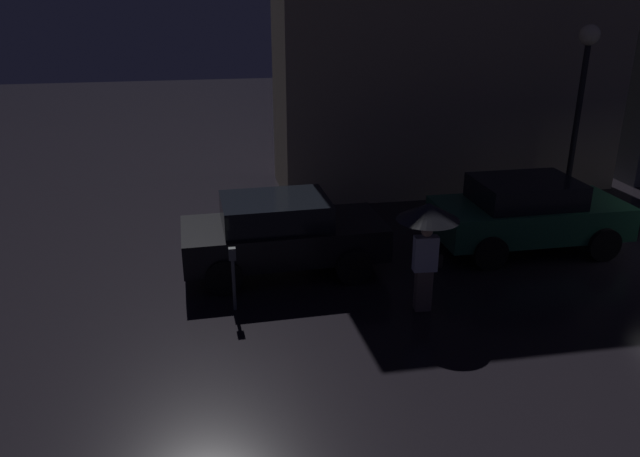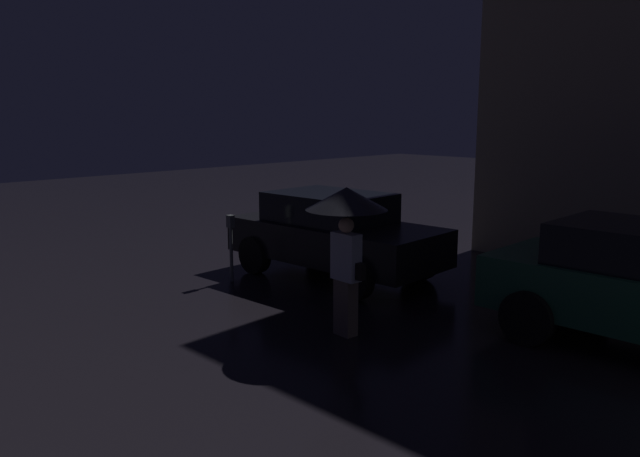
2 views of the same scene
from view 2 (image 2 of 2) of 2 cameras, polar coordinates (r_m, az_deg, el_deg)
The scene contains 3 objects.
parked_car_black at distance 11.25m, azimuth 1.29°, elevation -0.42°, with size 4.02×1.98×1.52m.
pedestrian_with_umbrella at distance 8.09m, azimuth 2.44°, elevation 1.10°, with size 1.07×1.07×1.99m.
parking_meter at distance 11.02m, azimuth -8.15°, elevation -1.07°, with size 0.12×0.10×1.18m.
Camera 2 is at (-1.80, -6.72, 2.93)m, focal length 35.00 mm.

